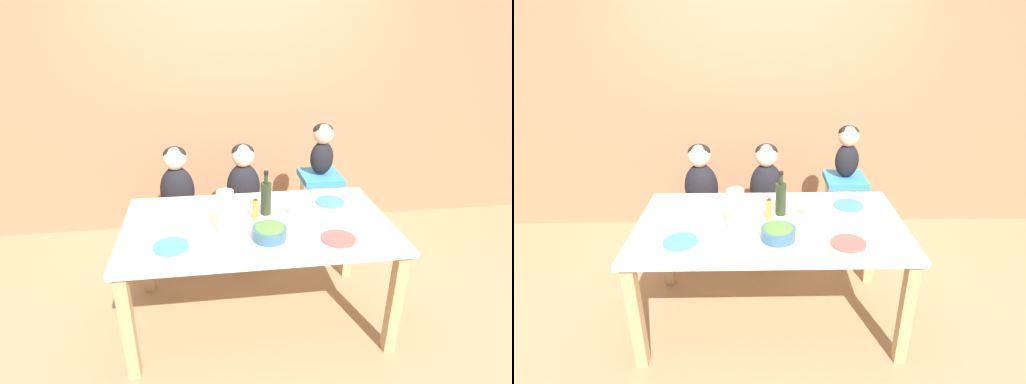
# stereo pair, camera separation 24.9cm
# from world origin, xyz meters

# --- Properties ---
(ground_plane) EXTENTS (14.00, 14.00, 0.00)m
(ground_plane) POSITION_xyz_m (0.00, 0.00, 0.00)
(ground_plane) COLOR #9E7A56
(wall_back) EXTENTS (10.00, 0.06, 2.70)m
(wall_back) POSITION_xyz_m (0.00, 1.45, 1.35)
(wall_back) COLOR #9E6B4C
(wall_back) RESTS_ON ground_plane
(dining_table) EXTENTS (1.67, 0.92, 0.74)m
(dining_table) POSITION_xyz_m (0.00, 0.00, 0.65)
(dining_table) COLOR white
(dining_table) RESTS_ON ground_plane
(chair_far_left) EXTENTS (0.38, 0.40, 0.48)m
(chair_far_left) POSITION_xyz_m (-0.54, 0.74, 0.40)
(chair_far_left) COLOR silver
(chair_far_left) RESTS_ON ground_plane
(chair_far_center) EXTENTS (0.38, 0.40, 0.48)m
(chair_far_center) POSITION_xyz_m (-0.01, 0.74, 0.40)
(chair_far_center) COLOR silver
(chair_far_center) RESTS_ON ground_plane
(chair_right_highchair) EXTENTS (0.32, 0.34, 0.75)m
(chair_right_highchair) POSITION_xyz_m (0.62, 0.74, 0.58)
(chair_right_highchair) COLOR silver
(chair_right_highchair) RESTS_ON ground_plane
(person_child_left) EXTENTS (0.27, 0.19, 0.55)m
(person_child_left) POSITION_xyz_m (-0.54, 0.74, 0.76)
(person_child_left) COLOR black
(person_child_left) RESTS_ON chair_far_left
(person_child_center) EXTENTS (0.27, 0.19, 0.55)m
(person_child_center) POSITION_xyz_m (-0.01, 0.74, 0.76)
(person_child_center) COLOR black
(person_child_center) RESTS_ON chair_far_center
(person_baby_right) EXTENTS (0.19, 0.17, 0.42)m
(person_baby_right) POSITION_xyz_m (0.62, 0.74, 0.99)
(person_baby_right) COLOR black
(person_baby_right) RESTS_ON chair_right_highchair
(wine_bottle) EXTENTS (0.07, 0.07, 0.30)m
(wine_bottle) POSITION_xyz_m (0.07, 0.12, 0.86)
(wine_bottle) COLOR #232D19
(wine_bottle) RESTS_ON dining_table
(paper_towel_roll) EXTENTS (0.10, 0.10, 0.28)m
(paper_towel_roll) POSITION_xyz_m (-0.20, -0.11, 0.88)
(paper_towel_roll) COLOR white
(paper_towel_roll) RESTS_ON dining_table
(wine_glass_near) EXTENTS (0.06, 0.06, 0.18)m
(wine_glass_near) POSITION_xyz_m (0.24, 0.02, 0.87)
(wine_glass_near) COLOR white
(wine_glass_near) RESTS_ON dining_table
(salad_bowl_large) EXTENTS (0.20, 0.20, 0.09)m
(salad_bowl_large) POSITION_xyz_m (0.04, -0.20, 0.79)
(salad_bowl_large) COLOR #335675
(salad_bowl_large) RESTS_ON dining_table
(dinner_plate_front_left) EXTENTS (0.20, 0.20, 0.01)m
(dinner_plate_front_left) POSITION_xyz_m (-0.52, -0.23, 0.75)
(dinner_plate_front_left) COLOR teal
(dinner_plate_front_left) RESTS_ON dining_table
(dinner_plate_back_left) EXTENTS (0.20, 0.20, 0.01)m
(dinner_plate_back_left) POSITION_xyz_m (-0.40, 0.23, 0.75)
(dinner_plate_back_left) COLOR silver
(dinner_plate_back_left) RESTS_ON dining_table
(dinner_plate_back_right) EXTENTS (0.20, 0.20, 0.01)m
(dinner_plate_back_right) POSITION_xyz_m (0.54, 0.23, 0.75)
(dinner_plate_back_right) COLOR teal
(dinner_plate_back_right) RESTS_ON dining_table
(dinner_plate_front_right) EXTENTS (0.20, 0.20, 0.01)m
(dinner_plate_front_right) POSITION_xyz_m (0.44, -0.27, 0.75)
(dinner_plate_front_right) COLOR #D14C47
(dinner_plate_front_right) RESTS_ON dining_table
(condiment_bottle_hot_sauce) EXTENTS (0.04, 0.04, 0.15)m
(condiment_bottle_hot_sauce) POSITION_xyz_m (-0.01, 0.04, 0.82)
(condiment_bottle_hot_sauce) COLOR #BC8E33
(condiment_bottle_hot_sauce) RESTS_ON dining_table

